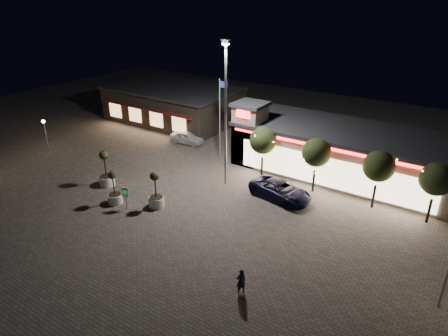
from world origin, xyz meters
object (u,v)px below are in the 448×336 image
Objects in this scene: pickup_truck at (280,190)px; pedestrian at (241,281)px; planter_left at (106,175)px; white_sedan at (187,138)px; planter_mid at (115,193)px; valet_sign at (125,194)px.

pedestrian reaches higher than pickup_truck.
pedestrian is 17.63m from planter_left.
planter_left is (0.60, -12.04, 0.35)m from white_sedan.
planter_mid is 1.50m from valet_sign.
pedestrian is at bearing -140.18° from white_sedan.
planter_mid is at bearing -30.93° from planter_left.
planter_left is at bearing 125.33° from pickup_truck.
pickup_truck is 1.63× the size of planter_left.
planter_left reaches higher than white_sedan.
white_sedan is 2.46× the size of pedestrian.
valet_sign is at bearing 142.20° from pickup_truck.
valet_sign is at bearing -166.10° from white_sedan.
white_sedan is 24.45m from pedestrian.
valet_sign is (-9.35, -8.24, 0.57)m from pickup_truck.
planter_left reaches higher than pedestrian.
pickup_truck is 2.85× the size of valet_sign.
valet_sign is (5.03, -13.99, 0.65)m from white_sedan.
pickup_truck is 15.15m from planter_left.
pedestrian is at bearing -16.60° from planter_left.
white_sedan is 14.30m from planter_mid.
planter_left is at bearing 176.99° from white_sedan.
pedestrian is (3.12, -11.32, 0.05)m from pickup_truck.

